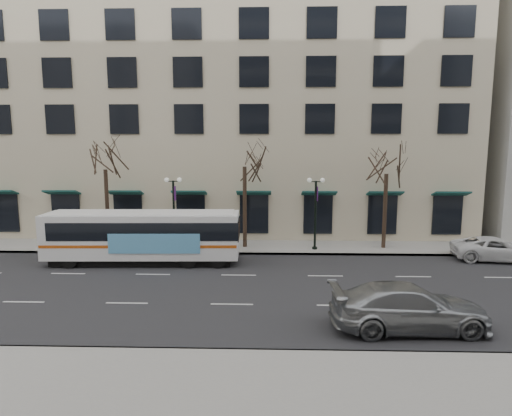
{
  "coord_description": "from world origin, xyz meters",
  "views": [
    {
      "loc": [
        1.72,
        -21.54,
        7.39
      ],
      "look_at": [
        1.02,
        1.83,
        4.0
      ],
      "focal_mm": 30.0,
      "sensor_mm": 36.0,
      "label": 1
    }
  ],
  "objects_px": {
    "lamp_post_left": "(174,210)",
    "white_pickup": "(496,249)",
    "silver_car": "(409,307)",
    "tree_far_right": "(387,160)",
    "city_bus": "(144,235)",
    "lamp_post_right": "(316,210)",
    "tree_far_left": "(105,156)",
    "tree_far_mid": "(245,153)"
  },
  "relations": [
    {
      "from": "lamp_post_right",
      "to": "white_pickup",
      "type": "bearing_deg",
      "value": -10.42
    },
    {
      "from": "silver_car",
      "to": "tree_far_right",
      "type": "bearing_deg",
      "value": -12.99
    },
    {
      "from": "tree_far_left",
      "to": "tree_far_right",
      "type": "height_order",
      "value": "tree_far_left"
    },
    {
      "from": "tree_far_mid",
      "to": "city_bus",
      "type": "height_order",
      "value": "tree_far_mid"
    },
    {
      "from": "tree_far_left",
      "to": "city_bus",
      "type": "xyz_separation_m",
      "value": [
        3.85,
        -4.05,
        -4.9
      ]
    },
    {
      "from": "tree_far_mid",
      "to": "city_bus",
      "type": "xyz_separation_m",
      "value": [
        -6.15,
        -4.05,
        -5.1
      ]
    },
    {
      "from": "tree_far_mid",
      "to": "white_pickup",
      "type": "bearing_deg",
      "value": -9.34
    },
    {
      "from": "tree_far_left",
      "to": "city_bus",
      "type": "height_order",
      "value": "tree_far_left"
    },
    {
      "from": "tree_far_right",
      "to": "white_pickup",
      "type": "distance_m",
      "value": 9.1
    },
    {
      "from": "tree_far_left",
      "to": "lamp_post_left",
      "type": "xyz_separation_m",
      "value": [
        5.01,
        -0.6,
        -3.75
      ]
    },
    {
      "from": "silver_car",
      "to": "white_pickup",
      "type": "height_order",
      "value": "silver_car"
    },
    {
      "from": "lamp_post_right",
      "to": "silver_car",
      "type": "relative_size",
      "value": 0.82
    },
    {
      "from": "tree_far_left",
      "to": "tree_far_right",
      "type": "bearing_deg",
      "value": 0.0
    },
    {
      "from": "tree_far_mid",
      "to": "lamp_post_left",
      "type": "height_order",
      "value": "tree_far_mid"
    },
    {
      "from": "white_pickup",
      "to": "tree_far_right",
      "type": "bearing_deg",
      "value": 75.05
    },
    {
      "from": "tree_far_mid",
      "to": "city_bus",
      "type": "distance_m",
      "value": 8.96
    },
    {
      "from": "white_pickup",
      "to": "lamp_post_right",
      "type": "bearing_deg",
      "value": 87.16
    },
    {
      "from": "tree_far_right",
      "to": "lamp_post_right",
      "type": "bearing_deg",
      "value": -173.15
    },
    {
      "from": "lamp_post_left",
      "to": "tree_far_right",
      "type": "bearing_deg",
      "value": 2.29
    },
    {
      "from": "lamp_post_left",
      "to": "white_pickup",
      "type": "height_order",
      "value": "lamp_post_left"
    },
    {
      "from": "city_bus",
      "to": "silver_car",
      "type": "height_order",
      "value": "city_bus"
    },
    {
      "from": "tree_far_mid",
      "to": "silver_car",
      "type": "height_order",
      "value": "tree_far_mid"
    },
    {
      "from": "tree_far_left",
      "to": "lamp_post_right",
      "type": "distance_m",
      "value": 15.48
    },
    {
      "from": "tree_far_left",
      "to": "silver_car",
      "type": "distance_m",
      "value": 22.85
    },
    {
      "from": "tree_far_mid",
      "to": "white_pickup",
      "type": "xyz_separation_m",
      "value": [
        16.57,
        -2.73,
        -6.15
      ]
    },
    {
      "from": "lamp_post_left",
      "to": "lamp_post_right",
      "type": "relative_size",
      "value": 1.0
    },
    {
      "from": "tree_far_right",
      "to": "lamp_post_right",
      "type": "distance_m",
      "value": 6.11
    },
    {
      "from": "tree_far_mid",
      "to": "silver_car",
      "type": "bearing_deg",
      "value": -61.36
    },
    {
      "from": "tree_far_mid",
      "to": "lamp_post_right",
      "type": "height_order",
      "value": "tree_far_mid"
    },
    {
      "from": "tree_far_left",
      "to": "silver_car",
      "type": "height_order",
      "value": "tree_far_left"
    },
    {
      "from": "lamp_post_right",
      "to": "white_pickup",
      "type": "height_order",
      "value": "lamp_post_right"
    },
    {
      "from": "lamp_post_right",
      "to": "city_bus",
      "type": "distance_m",
      "value": 11.74
    },
    {
      "from": "lamp_post_left",
      "to": "white_pickup",
      "type": "relative_size",
      "value": 0.96
    },
    {
      "from": "silver_car",
      "to": "lamp_post_right",
      "type": "bearing_deg",
      "value": 8.26
    },
    {
      "from": "silver_car",
      "to": "white_pickup",
      "type": "xyz_separation_m",
      "value": [
        9.14,
        10.87,
        -0.17
      ]
    },
    {
      "from": "tree_far_right",
      "to": "lamp_post_left",
      "type": "relative_size",
      "value": 1.55
    },
    {
      "from": "lamp_post_right",
      "to": "city_bus",
      "type": "xyz_separation_m",
      "value": [
        -11.16,
        -3.45,
        -1.14
      ]
    },
    {
      "from": "tree_far_left",
      "to": "lamp_post_left",
      "type": "relative_size",
      "value": 1.6
    },
    {
      "from": "tree_far_mid",
      "to": "tree_far_left",
      "type": "bearing_deg",
      "value": -180.0
    },
    {
      "from": "tree_far_right",
      "to": "white_pickup",
      "type": "height_order",
      "value": "tree_far_right"
    },
    {
      "from": "white_pickup",
      "to": "tree_far_left",
      "type": "bearing_deg",
      "value": 91.72
    },
    {
      "from": "tree_far_right",
      "to": "tree_far_left",
      "type": "bearing_deg",
      "value": 180.0
    }
  ]
}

